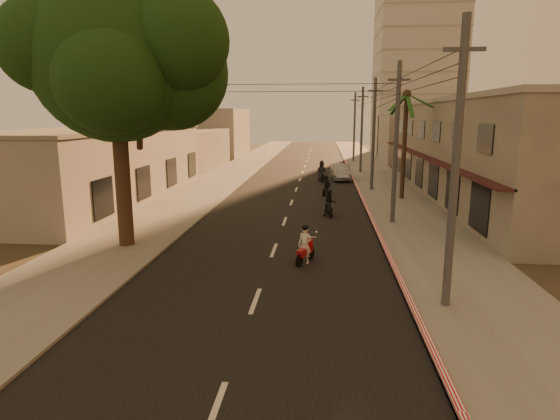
# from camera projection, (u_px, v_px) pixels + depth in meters

# --- Properties ---
(ground) EXTENTS (160.00, 160.00, 0.00)m
(ground) POSITION_uv_depth(u_px,v_px,m) (269.00, 264.00, 19.58)
(ground) COLOR #383023
(ground) RESTS_ON ground
(road) EXTENTS (10.00, 140.00, 0.02)m
(road) POSITION_uv_depth(u_px,v_px,m) (296.00, 189.00, 39.10)
(road) COLOR black
(road) RESTS_ON ground
(sidewalk_right) EXTENTS (5.00, 140.00, 0.12)m
(sidewalk_right) POSITION_uv_depth(u_px,v_px,m) (387.00, 190.00, 38.42)
(sidewalk_right) COLOR slate
(sidewalk_right) RESTS_ON ground
(sidewalk_left) EXTENTS (5.00, 140.00, 0.12)m
(sidewalk_left) POSITION_uv_depth(u_px,v_px,m) (208.00, 188.00, 39.76)
(sidewalk_left) COLOR slate
(sidewalk_left) RESTS_ON ground
(curb_stripe) EXTENTS (0.20, 60.00, 0.20)m
(curb_stripe) POSITION_uv_depth(u_px,v_px,m) (363.00, 200.00, 33.74)
(curb_stripe) COLOR red
(curb_stripe) RESTS_ON ground
(shophouse_row) EXTENTS (8.80, 34.20, 7.30)m
(shophouse_row) POSITION_uv_depth(u_px,v_px,m) (480.00, 149.00, 35.17)
(shophouse_row) COLOR gray
(shophouse_row) RESTS_ON ground
(left_building) EXTENTS (8.20, 24.20, 5.20)m
(left_building) POSITION_uv_depth(u_px,v_px,m) (100.00, 164.00, 33.98)
(left_building) COLOR gray
(left_building) RESTS_ON ground
(distant_tower) EXTENTS (12.10, 12.10, 28.00)m
(distant_tower) POSITION_uv_depth(u_px,v_px,m) (417.00, 61.00, 70.00)
(distant_tower) COLOR #B7B5B2
(distant_tower) RESTS_ON ground
(broadleaf_tree) EXTENTS (9.60, 8.70, 12.10)m
(broadleaf_tree) POSITION_uv_depth(u_px,v_px,m) (125.00, 61.00, 20.58)
(broadleaf_tree) COLOR black
(broadleaf_tree) RESTS_ON ground
(palm_tree) EXTENTS (5.00, 5.00, 8.20)m
(palm_tree) POSITION_uv_depth(u_px,v_px,m) (407.00, 100.00, 33.05)
(palm_tree) COLOR black
(palm_tree) RESTS_ON ground
(utility_poles) EXTENTS (1.20, 48.26, 9.00)m
(utility_poles) POSITION_uv_depth(u_px,v_px,m) (374.00, 110.00, 37.24)
(utility_poles) COLOR #38383A
(utility_poles) RESTS_ON ground
(filler_right) EXTENTS (8.00, 14.00, 6.00)m
(filler_right) POSITION_uv_depth(u_px,v_px,m) (413.00, 139.00, 61.64)
(filler_right) COLOR gray
(filler_right) RESTS_ON ground
(filler_left_near) EXTENTS (8.00, 14.00, 4.40)m
(filler_left_near) POSITION_uv_depth(u_px,v_px,m) (182.00, 150.00, 53.57)
(filler_left_near) COLOR gray
(filler_left_near) RESTS_ON ground
(filler_left_far) EXTENTS (8.00, 14.00, 7.00)m
(filler_left_far) POSITION_uv_depth(u_px,v_px,m) (216.00, 133.00, 70.88)
(filler_left_far) COLOR gray
(filler_left_far) RESTS_ON ground
(scooter_red) EXTENTS (0.95, 1.65, 1.71)m
(scooter_red) POSITION_uv_depth(u_px,v_px,m) (305.00, 246.00, 19.55)
(scooter_red) COLOR black
(scooter_red) RESTS_ON ground
(scooter_mid_a) EXTENTS (0.96, 1.77, 1.74)m
(scooter_mid_a) POSITION_uv_depth(u_px,v_px,m) (330.00, 204.00, 28.66)
(scooter_mid_a) COLOR black
(scooter_mid_a) RESTS_ON ground
(scooter_mid_b) EXTENTS (1.10, 1.56, 1.59)m
(scooter_mid_b) POSITION_uv_depth(u_px,v_px,m) (326.00, 186.00, 36.09)
(scooter_mid_b) COLOR black
(scooter_mid_b) RESTS_ON ground
(scooter_far_a) EXTENTS (1.19, 1.97, 1.97)m
(scooter_far_a) POSITION_uv_depth(u_px,v_px,m) (322.00, 172.00, 43.73)
(scooter_far_a) COLOR black
(scooter_far_a) RESTS_ON ground
(parked_car) EXTENTS (2.23, 4.84, 1.52)m
(parked_car) POSITION_uv_depth(u_px,v_px,m) (341.00, 172.00, 44.73)
(parked_car) COLOR gray
(parked_car) RESTS_ON ground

